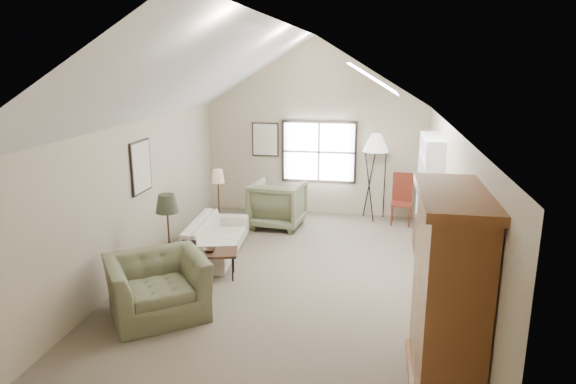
% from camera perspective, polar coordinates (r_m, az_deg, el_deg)
% --- Properties ---
extents(room_shell, '(5.01, 8.01, 4.00)m').
position_cam_1_polar(room_shell, '(7.66, -0.52, 12.46)').
color(room_shell, '#716150').
rests_on(room_shell, ground).
extents(window, '(1.72, 0.08, 1.42)m').
position_cam_1_polar(window, '(11.74, 3.45, 4.47)').
color(window, black).
rests_on(window, room_shell).
extents(skylight, '(0.80, 1.20, 0.52)m').
position_cam_1_polar(skylight, '(8.44, 9.55, 12.53)').
color(skylight, white).
rests_on(skylight, room_shell).
extents(wall_art, '(1.97, 3.71, 0.88)m').
position_cam_1_polar(wall_art, '(10.16, -9.03, 4.37)').
color(wall_art, black).
rests_on(wall_art, room_shell).
extents(armoire, '(0.60, 1.50, 2.20)m').
position_cam_1_polar(armoire, '(5.71, 17.34, -10.79)').
color(armoire, brown).
rests_on(armoire, ground).
extents(tv_alcove, '(0.32, 1.30, 2.10)m').
position_cam_1_polar(tv_alcove, '(9.47, 15.37, -0.29)').
color(tv_alcove, white).
rests_on(tv_alcove, ground).
extents(media_console, '(0.34, 1.18, 0.60)m').
position_cam_1_polar(media_console, '(9.71, 14.92, -5.14)').
color(media_console, '#382316').
rests_on(media_console, ground).
extents(tv_panel, '(0.05, 0.90, 0.55)m').
position_cam_1_polar(tv_panel, '(9.53, 15.16, -1.62)').
color(tv_panel, black).
rests_on(tv_panel, media_console).
extents(sofa, '(0.97, 2.20, 0.63)m').
position_cam_1_polar(sofa, '(9.58, -8.06, -4.96)').
color(sofa, beige).
rests_on(sofa, ground).
extents(armchair_near, '(1.71, 1.68, 0.84)m').
position_cam_1_polar(armchair_near, '(7.46, -14.30, -10.16)').
color(armchair_near, '#696C4B').
rests_on(armchair_near, ground).
extents(armchair_far, '(1.18, 1.20, 0.99)m').
position_cam_1_polar(armchair_far, '(10.95, -1.14, -1.35)').
color(armchair_far, '#5E6748').
rests_on(armchair_far, ground).
extents(coffee_table, '(0.97, 0.68, 0.45)m').
position_cam_1_polar(coffee_table, '(8.58, -8.64, -7.96)').
color(coffee_table, '#3E2619').
rests_on(coffee_table, ground).
extents(bowl, '(0.26, 0.26, 0.05)m').
position_cam_1_polar(bowl, '(8.49, -8.70, -6.39)').
color(bowl, '#392717').
rests_on(bowl, coffee_table).
extents(side_table, '(0.57, 0.57, 0.54)m').
position_cam_1_polar(side_table, '(8.16, -10.81, -8.93)').
color(side_table, '#362716').
rests_on(side_table, ground).
extents(side_chair, '(0.47, 0.47, 1.11)m').
position_cam_1_polar(side_chair, '(11.35, 12.51, -0.82)').
color(side_chair, maroon).
rests_on(side_chair, ground).
extents(tripod_lamp, '(0.64, 0.64, 1.97)m').
position_cam_1_polar(tripod_lamp, '(11.50, 9.61, 1.74)').
color(tripod_lamp, white).
rests_on(tripod_lamp, ground).
extents(dark_lamp, '(0.38, 0.38, 1.50)m').
position_cam_1_polar(dark_lamp, '(8.30, -13.08, -5.08)').
color(dark_lamp, '#292E20').
rests_on(dark_lamp, ground).
extents(tan_lamp, '(0.28, 0.28, 1.35)m').
position_cam_1_polar(tan_lamp, '(10.65, -7.71, -0.93)').
color(tan_lamp, tan).
rests_on(tan_lamp, ground).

